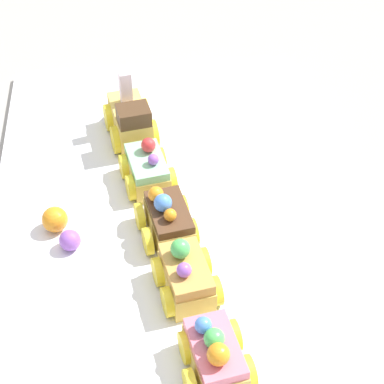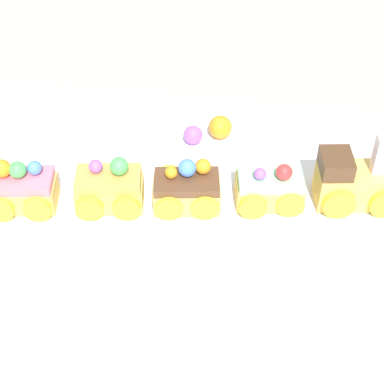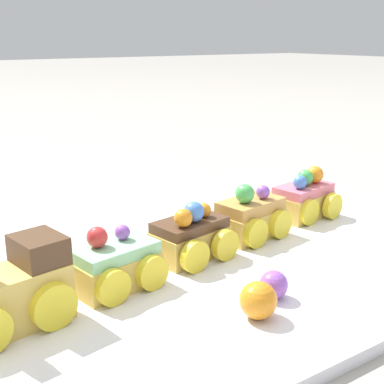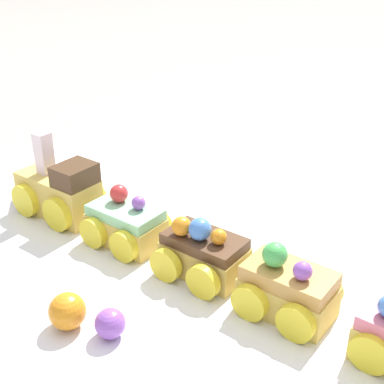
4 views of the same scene
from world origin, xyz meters
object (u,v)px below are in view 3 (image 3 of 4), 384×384
at_px(cake_car_mint, 115,266).
at_px(cake_car_strawberry, 303,199).
at_px(cake_car_caramel, 250,218).
at_px(cake_car_chocolate, 192,238).
at_px(gumball_orange, 260,300).
at_px(gumball_purple, 274,285).

height_order(cake_car_mint, cake_car_strawberry, cake_car_strawberry).
height_order(cake_car_caramel, cake_car_strawberry, cake_car_caramel).
xyz_separation_m(cake_car_mint, cake_car_caramel, (-0.19, -0.03, 0.00)).
bearing_deg(cake_car_chocolate, cake_car_mint, -0.38).
relative_size(cake_car_chocolate, gumball_orange, 2.69).
bearing_deg(cake_car_chocolate, gumball_orange, 71.23).
xyz_separation_m(cake_car_chocolate, gumball_purple, (-0.01, 0.11, -0.01)).
bearing_deg(cake_car_strawberry, gumball_orange, 27.96).
height_order(cake_car_mint, cake_car_chocolate, cake_car_chocolate).
bearing_deg(gumball_purple, cake_car_strawberry, -141.61).
bearing_deg(cake_car_strawberry, cake_car_mint, -0.14).
xyz_separation_m(cake_car_chocolate, gumball_orange, (0.02, 0.13, -0.01)).
bearing_deg(gumball_purple, cake_car_chocolate, -84.84).
distance_m(cake_car_strawberry, gumball_purple, 0.23).
bearing_deg(cake_car_caramel, cake_car_mint, -0.18).
distance_m(cake_car_caramel, gumball_purple, 0.15).
distance_m(gumball_purple, gumball_orange, 0.04).
height_order(cake_car_mint, gumball_purple, cake_car_mint).
relative_size(cake_car_mint, cake_car_chocolate, 1.00).
relative_size(cake_car_mint, gumball_purple, 3.31).
relative_size(cake_car_mint, cake_car_strawberry, 1.00).
bearing_deg(cake_car_mint, gumball_orange, 113.06).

